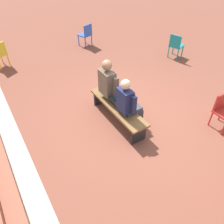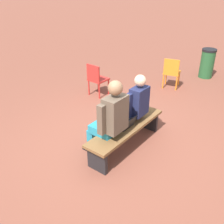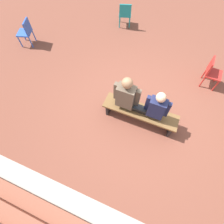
{
  "view_description": "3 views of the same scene",
  "coord_description": "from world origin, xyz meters",
  "px_view_note": "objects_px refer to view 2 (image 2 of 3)",
  "views": [
    {
      "loc": [
        -3.29,
        2.41,
        3.57
      ],
      "look_at": [
        -0.53,
        0.66,
        0.81
      ],
      "focal_mm": 35.0,
      "sensor_mm": 36.0,
      "label": 1
    },
    {
      "loc": [
        3.21,
        2.41,
        2.87
      ],
      "look_at": [
        -0.13,
        -0.18,
        0.57
      ],
      "focal_mm": 42.0,
      "sensor_mm": 36.0,
      "label": 2
    },
    {
      "loc": [
        -0.24,
        2.41,
        3.99
      ],
      "look_at": [
        0.48,
        0.67,
        0.77
      ],
      "focal_mm": 28.0,
      "sensor_mm": 36.0,
      "label": 3
    }
  ],
  "objects_px": {
    "plastic_chair_far_left": "(172,71)",
    "plastic_chair_near_bench_right": "(96,78)",
    "person_student": "(134,106)",
    "litter_bin": "(207,63)",
    "bench": "(126,131)",
    "laptop": "(126,125)",
    "person_adult": "(110,118)"
  },
  "relations": [
    {
      "from": "person_student",
      "to": "plastic_chair_near_bench_right",
      "type": "xyz_separation_m",
      "value": [
        -1.08,
        -1.84,
        -0.23
      ]
    },
    {
      "from": "bench",
      "to": "laptop",
      "type": "relative_size",
      "value": 5.62
    },
    {
      "from": "person_student",
      "to": "plastic_chair_near_bench_right",
      "type": "distance_m",
      "value": 2.14
    },
    {
      "from": "plastic_chair_far_left",
      "to": "plastic_chair_near_bench_right",
      "type": "xyz_separation_m",
      "value": [
        1.61,
        -1.28,
        0.0
      ]
    },
    {
      "from": "plastic_chair_far_left",
      "to": "litter_bin",
      "type": "distance_m",
      "value": 1.49
    },
    {
      "from": "person_adult",
      "to": "litter_bin",
      "type": "xyz_separation_m",
      "value": [
        -4.81,
        -0.09,
        -0.32
      ]
    },
    {
      "from": "person_student",
      "to": "litter_bin",
      "type": "distance_m",
      "value": 4.11
    },
    {
      "from": "plastic_chair_near_bench_right",
      "to": "bench",
      "type": "bearing_deg",
      "value": 53.74
    },
    {
      "from": "litter_bin",
      "to": "plastic_chair_near_bench_right",
      "type": "bearing_deg",
      "value": -29.87
    },
    {
      "from": "plastic_chair_far_left",
      "to": "person_adult",
      "type": "bearing_deg",
      "value": 9.26
    },
    {
      "from": "laptop",
      "to": "plastic_chair_near_bench_right",
      "type": "bearing_deg",
      "value": -126.7
    },
    {
      "from": "person_student",
      "to": "plastic_chair_far_left",
      "type": "distance_m",
      "value": 2.76
    },
    {
      "from": "person_adult",
      "to": "plastic_chair_near_bench_right",
      "type": "height_order",
      "value": "person_adult"
    },
    {
      "from": "person_student",
      "to": "plastic_chair_far_left",
      "type": "relative_size",
      "value": 1.57
    },
    {
      "from": "person_adult",
      "to": "laptop",
      "type": "height_order",
      "value": "person_adult"
    },
    {
      "from": "person_student",
      "to": "laptop",
      "type": "height_order",
      "value": "person_student"
    },
    {
      "from": "laptop",
      "to": "plastic_chair_far_left",
      "type": "relative_size",
      "value": 0.38
    },
    {
      "from": "person_adult",
      "to": "laptop",
      "type": "distance_m",
      "value": 0.45
    },
    {
      "from": "laptop",
      "to": "person_adult",
      "type": "bearing_deg",
      "value": -13.38
    },
    {
      "from": "laptop",
      "to": "plastic_chair_far_left",
      "type": "distance_m",
      "value": 3.1
    },
    {
      "from": "laptop",
      "to": "plastic_chair_far_left",
      "type": "bearing_deg",
      "value": -168.13
    },
    {
      "from": "person_student",
      "to": "litter_bin",
      "type": "height_order",
      "value": "person_student"
    },
    {
      "from": "person_adult",
      "to": "plastic_chair_near_bench_right",
      "type": "distance_m",
      "value": 2.57
    },
    {
      "from": "bench",
      "to": "plastic_chair_far_left",
      "type": "relative_size",
      "value": 2.14
    },
    {
      "from": "bench",
      "to": "litter_bin",
      "type": "distance_m",
      "value": 4.42
    },
    {
      "from": "plastic_chair_far_left",
      "to": "plastic_chair_near_bench_right",
      "type": "height_order",
      "value": "same"
    },
    {
      "from": "person_student",
      "to": "plastic_chair_far_left",
      "type": "height_order",
      "value": "person_student"
    },
    {
      "from": "person_student",
      "to": "plastic_chair_far_left",
      "type": "xyz_separation_m",
      "value": [
        -2.69,
        -0.56,
        -0.23
      ]
    },
    {
      "from": "person_student",
      "to": "bench",
      "type": "bearing_deg",
      "value": 11.75
    },
    {
      "from": "bench",
      "to": "person_adult",
      "type": "relative_size",
      "value": 1.25
    },
    {
      "from": "person_adult",
      "to": "plastic_chair_far_left",
      "type": "distance_m",
      "value": 3.45
    },
    {
      "from": "laptop",
      "to": "plastic_chair_near_bench_right",
      "type": "xyz_separation_m",
      "value": [
        -1.43,
        -1.92,
        -0.02
      ]
    }
  ]
}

